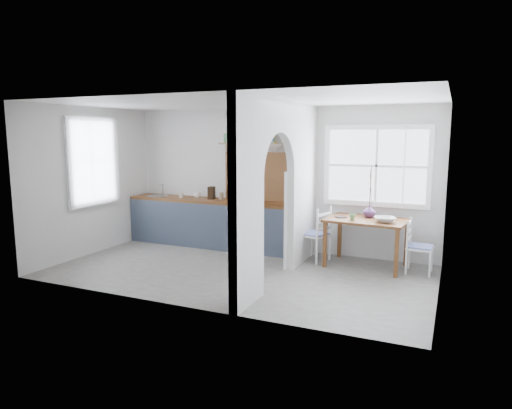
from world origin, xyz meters
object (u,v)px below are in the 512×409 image
at_px(dining_table, 366,243).
at_px(kettle, 291,199).
at_px(chair_right, 420,246).
at_px(chair_left, 314,233).
at_px(vase, 369,211).

height_order(dining_table, kettle, kettle).
height_order(chair_right, kettle, kettle).
distance_m(dining_table, chair_left, 0.87).
bearing_deg(vase, kettle, 179.87).
xyz_separation_m(chair_right, kettle, (-2.18, 0.19, 0.59)).
relative_size(chair_left, chair_right, 1.11).
relative_size(kettle, vase, 1.02).
bearing_deg(kettle, chair_right, -9.93).
distance_m(chair_right, kettle, 2.27).
bearing_deg(chair_right, kettle, 86.86).
distance_m(dining_table, chair_right, 0.82).
bearing_deg(chair_left, vase, 118.48).
height_order(chair_left, kettle, kettle).
bearing_deg(chair_right, vase, 78.83).
distance_m(chair_left, vase, 0.99).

